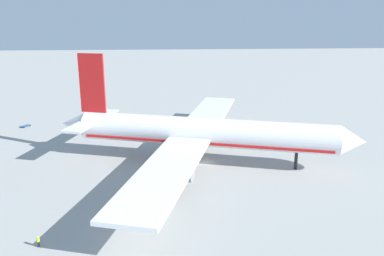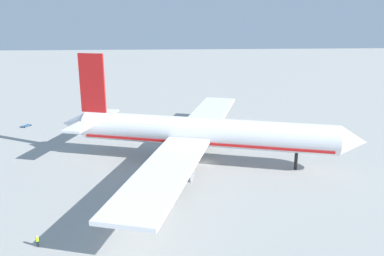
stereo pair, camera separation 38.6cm
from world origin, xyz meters
name	(u,v)px [view 1 (the left image)]	position (x,y,z in m)	size (l,w,h in m)	color
ground_plane	(205,162)	(0.00, 0.00, 0.00)	(600.00, 600.00, 0.00)	#9E9E99
airliner	(199,133)	(-1.22, 0.49, 6.75)	(66.29, 79.98, 23.49)	white
baggage_cart_0	(25,126)	(-49.61, 32.78, 0.27)	(2.70, 3.41, 0.40)	#26598C
ground_worker_0	(38,241)	(-27.07, -31.75, 0.85)	(0.41, 0.41, 1.68)	#3F3F47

